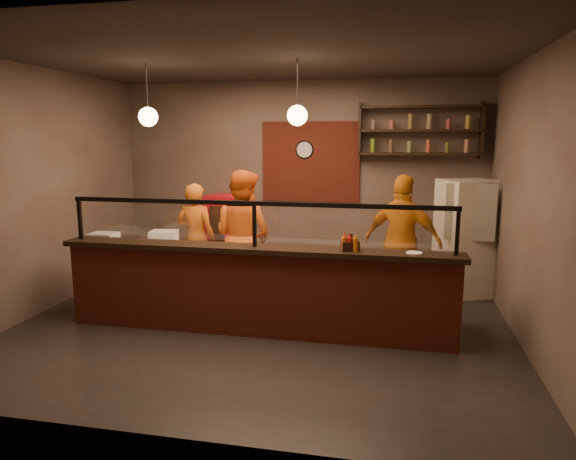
% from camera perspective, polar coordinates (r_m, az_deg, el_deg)
% --- Properties ---
extents(floor, '(6.00, 6.00, 0.00)m').
position_cam_1_polar(floor, '(6.49, -2.90, -10.48)').
color(floor, black).
rests_on(floor, ground).
extents(ceiling, '(6.00, 6.00, 0.00)m').
position_cam_1_polar(ceiling, '(6.14, -3.18, 18.70)').
color(ceiling, '#342D28').
rests_on(ceiling, wall_back).
extents(wall_back, '(6.00, 0.00, 6.00)m').
position_cam_1_polar(wall_back, '(8.54, 1.22, 5.57)').
color(wall_back, '#6C5E4F').
rests_on(wall_back, floor).
extents(wall_left, '(0.00, 5.00, 5.00)m').
position_cam_1_polar(wall_left, '(7.46, -26.00, 3.86)').
color(wall_left, '#6C5E4F').
rests_on(wall_left, floor).
extents(wall_right, '(0.00, 5.00, 5.00)m').
position_cam_1_polar(wall_right, '(6.09, 25.46, 2.70)').
color(wall_right, '#6C5E4F').
rests_on(wall_right, floor).
extents(wall_front, '(6.00, 0.00, 6.00)m').
position_cam_1_polar(wall_front, '(3.77, -12.66, -0.61)').
color(wall_front, '#6C5E4F').
rests_on(wall_front, floor).
extents(brick_patch, '(1.60, 0.04, 1.30)m').
position_cam_1_polar(brick_patch, '(8.46, 2.54, 7.55)').
color(brick_patch, maroon).
rests_on(brick_patch, wall_back).
extents(service_counter, '(4.60, 0.25, 1.00)m').
position_cam_1_polar(service_counter, '(6.05, -3.65, -7.02)').
color(service_counter, maroon).
rests_on(service_counter, floor).
extents(counter_ledge, '(4.70, 0.37, 0.06)m').
position_cam_1_polar(counter_ledge, '(5.92, -3.71, -2.12)').
color(counter_ledge, black).
rests_on(counter_ledge, service_counter).
extents(worktop_cabinet, '(4.60, 0.75, 0.85)m').
position_cam_1_polar(worktop_cabinet, '(6.54, -2.49, -6.39)').
color(worktop_cabinet, gray).
rests_on(worktop_cabinet, floor).
extents(worktop, '(4.60, 0.75, 0.05)m').
position_cam_1_polar(worktop, '(6.42, -2.52, -2.54)').
color(worktop, beige).
rests_on(worktop, worktop_cabinet).
extents(sneeze_guard, '(4.50, 0.05, 0.52)m').
position_cam_1_polar(sneeze_guard, '(5.86, -3.75, 1.14)').
color(sneeze_guard, white).
rests_on(sneeze_guard, counter_ledge).
extents(wall_shelving, '(1.84, 0.28, 0.85)m').
position_cam_1_polar(wall_shelving, '(8.20, 14.41, 10.66)').
color(wall_shelving, black).
rests_on(wall_shelving, wall_back).
extents(wall_clock, '(0.30, 0.04, 0.30)m').
position_cam_1_polar(wall_clock, '(8.46, 1.86, 8.91)').
color(wall_clock, black).
rests_on(wall_clock, wall_back).
extents(pendant_left, '(0.24, 0.24, 0.77)m').
position_cam_1_polar(pendant_left, '(6.80, -15.28, 12.06)').
color(pendant_left, black).
rests_on(pendant_left, ceiling).
extents(pendant_right, '(0.24, 0.24, 0.77)m').
position_cam_1_polar(pendant_right, '(6.19, 1.04, 12.62)').
color(pendant_right, black).
rests_on(pendant_right, ceiling).
extents(cook_left, '(0.63, 0.45, 1.64)m').
position_cam_1_polar(cook_left, '(7.75, -10.17, -0.88)').
color(cook_left, orange).
rests_on(cook_left, floor).
extents(cook_mid, '(1.10, 0.99, 1.86)m').
position_cam_1_polar(cook_mid, '(7.24, -5.02, -0.67)').
color(cook_mid, '#DE5B14').
rests_on(cook_mid, floor).
extents(cook_right, '(1.15, 0.76, 1.81)m').
position_cam_1_polar(cook_right, '(7.10, 12.61, -1.27)').
color(cook_right, '#C76F12').
rests_on(cook_right, floor).
extents(fridge, '(0.92, 0.89, 1.70)m').
position_cam_1_polar(fridge, '(7.93, 19.12, -0.84)').
color(fridge, beige).
rests_on(fridge, floor).
extents(red_cooler, '(0.68, 0.65, 1.36)m').
position_cam_1_polar(red_cooler, '(8.61, -6.74, -0.63)').
color(red_cooler, red).
rests_on(red_cooler, floor).
extents(pizza_dough, '(0.57, 0.57, 0.01)m').
position_cam_1_polar(pizza_dough, '(6.58, -5.47, -1.99)').
color(pizza_dough, white).
rests_on(pizza_dough, worktop).
extents(prep_tub_a, '(0.34, 0.31, 0.14)m').
position_cam_1_polar(prep_tub_a, '(7.19, -19.47, -0.97)').
color(prep_tub_a, silver).
rests_on(prep_tub_a, worktop).
extents(prep_tub_b, '(0.38, 0.32, 0.17)m').
position_cam_1_polar(prep_tub_b, '(7.05, -13.64, -0.77)').
color(prep_tub_b, silver).
rests_on(prep_tub_b, worktop).
extents(prep_tub_c, '(0.34, 0.27, 0.17)m').
position_cam_1_polar(prep_tub_c, '(7.12, -19.80, -0.98)').
color(prep_tub_c, silver).
rests_on(prep_tub_c, worktop).
extents(rolling_pin, '(0.36, 0.08, 0.06)m').
position_cam_1_polar(rolling_pin, '(7.04, -16.10, -1.34)').
color(rolling_pin, yellow).
rests_on(rolling_pin, worktop).
extents(condiment_caddy, '(0.23, 0.20, 0.11)m').
position_cam_1_polar(condiment_caddy, '(5.73, 6.90, -1.74)').
color(condiment_caddy, black).
rests_on(condiment_caddy, counter_ledge).
extents(pepper_mill, '(0.05, 0.05, 0.19)m').
position_cam_1_polar(pepper_mill, '(5.70, 6.96, -1.37)').
color(pepper_mill, black).
rests_on(pepper_mill, counter_ledge).
extents(small_plate, '(0.22, 0.22, 0.01)m').
position_cam_1_polar(small_plate, '(5.71, 13.85, -2.49)').
color(small_plate, white).
rests_on(small_plate, counter_ledge).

